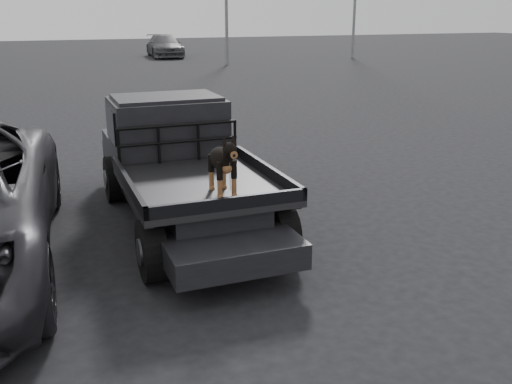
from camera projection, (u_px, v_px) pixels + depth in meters
name	position (u px, v px, depth m)	size (l,w,h in m)	color
ground	(243.00, 268.00, 7.13)	(120.00, 120.00, 0.00)	black
flatbed_ute	(184.00, 195.00, 8.48)	(2.00, 5.40, 0.92)	black
ute_cab	(167.00, 123.00, 9.05)	(1.72, 1.30, 0.88)	black
headache_rack	(179.00, 143.00, 8.44)	(1.80, 0.08, 0.55)	black
dog	(222.00, 164.00, 6.95)	(0.32, 0.60, 0.74)	black
distant_car_b	(165.00, 46.00, 38.70)	(2.07, 5.09, 1.48)	#45454A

